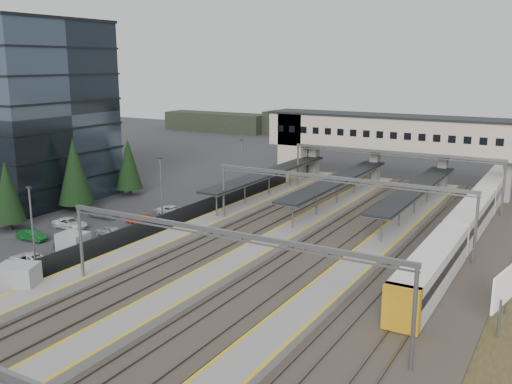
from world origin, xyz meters
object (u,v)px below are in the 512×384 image
Objects in this scene: footbridge at (381,137)px; train at (470,219)px; billboard at (505,288)px; relay_cabin_near at (18,280)px; office_building at (10,110)px; relay_cabin_far at (73,245)px.

footbridge is 0.73× the size of train.
relay_cabin_near is at bearing -158.93° from billboard.
office_building is 8.39× the size of relay_cabin_far.
footbridge reaches higher than billboard.
billboard is at bearing -8.89° from office_building.
billboard is at bearing 6.85° from relay_cabin_far.
relay_cabin_near is at bearing -37.91° from office_building.
office_building is at bearing -145.53° from footbridge.
footbridge reaches higher than relay_cabin_near.
footbridge is 25.25m from train.
footbridge is 7.66× the size of billboard.
billboard is (38.64, 4.64, 1.71)m from relay_cabin_far.
office_building reaches higher than train.
relay_cabin_near is 55.86m from footbridge.
office_building is 6.44× the size of relay_cabin_near.
footbridge is at bearing 70.07° from relay_cabin_far.
footbridge is at bearing 34.47° from office_building.
billboard reaches higher than relay_cabin_far.
relay_cabin_far is at bearing -173.15° from billboard.
office_building is 40.44m from relay_cabin_near.
relay_cabin_far is 38.95m from billboard.
relay_cabin_near is at bearing -103.53° from footbridge.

